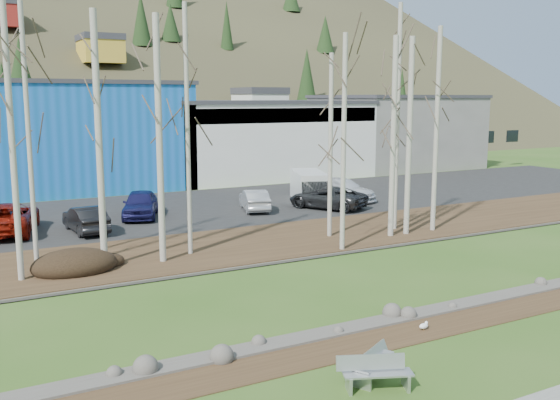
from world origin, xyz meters
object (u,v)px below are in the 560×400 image
bench_damaged (373,364)px  car_5 (327,197)px  car_1 (86,219)px  car_4 (254,200)px  seagull (424,326)px  bench_intact (376,373)px  car_2 (7,218)px  car_3 (140,204)px  van_white (309,187)px  car_6 (342,189)px

bench_damaged → car_5: size_ratio=0.33×
car_1 → car_4: car_1 is taller
car_4 → seagull: bearing=95.1°
bench_intact → car_2: size_ratio=0.31×
car_5 → car_3: bearing=-41.8°
car_3 → car_1: bearing=-123.3°
seagull → car_1: 19.80m
car_1 → car_2: (-3.60, 1.59, 0.11)m
bench_damaged → van_white: 26.66m
car_2 → car_1: bearing=170.7°
car_3 → car_5: size_ratio=0.93×
car_5 → van_white: size_ratio=1.02×
car_2 → van_white: (18.91, 1.30, 0.19)m
car_4 → car_5: bearing=177.5°
car_1 → van_white: 15.58m
bench_intact → car_3: size_ratio=0.38×
bench_damaged → bench_intact: bearing=-151.2°
bench_intact → car_6: size_ratio=0.35×
bench_intact → car_1: (-2.52, 21.22, 0.40)m
bench_damaged → seagull: size_ratio=4.39×
bench_intact → seagull: bearing=56.1°
car_4 → car_2: bearing=16.4°
car_1 → car_6: 17.54m
seagull → car_2: 22.63m
bench_damaged → car_1: bearing=69.5°
car_2 → car_3: bearing=-157.5°
bench_intact → car_4: car_4 is taller
car_4 → van_white: (4.84, 1.43, 0.33)m
bench_damaged → car_6: 27.01m
seagull → car_2: car_2 is taller
car_2 → car_6: bearing=-164.1°
bench_damaged → car_3: car_3 is taller
car_2 → car_3: (7.25, 1.02, -0.01)m
car_2 → car_3: 7.32m
car_2 → car_6: car_2 is taller
bench_damaged → van_white: (12.44, 23.57, 0.77)m
seagull → car_5: size_ratio=0.08×
car_2 → car_6: size_ratio=1.12×
car_4 → car_5: (4.34, -1.53, 0.04)m
bench_damaged → van_white: size_ratio=0.34×
seagull → car_6: 23.71m
bench_intact → car_5: (12.29, 21.14, 0.41)m
car_2 → car_5: (18.41, -1.66, -0.10)m
car_6 → car_5: bearing=-153.9°
bench_intact → van_white: (12.79, 24.11, 0.70)m
seagull → car_3: size_ratio=0.08×
seagull → car_4: 20.71m
seagull → van_white: size_ratio=0.08×
car_6 → car_3: bearing=164.3°
car_2 → bench_intact: bearing=119.6°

